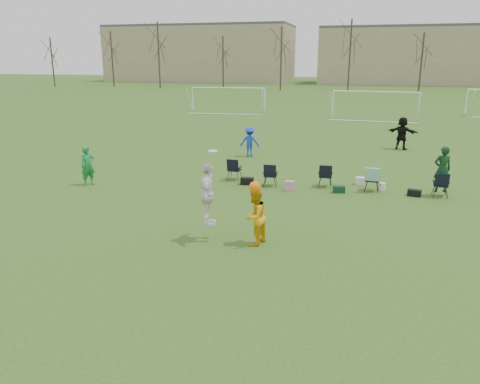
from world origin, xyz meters
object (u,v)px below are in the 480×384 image
(goal_mid, at_px, (375,97))
(fielder_green_near, at_px, (88,166))
(center_contest, at_px, (231,205))
(fielder_black, at_px, (402,133))
(fielder_blue, at_px, (250,142))
(goal_left, at_px, (228,93))

(goal_mid, bearing_deg, fielder_green_near, -110.28)
(center_contest, xyz_separation_m, goal_mid, (4.22, 30.90, 0.78))
(fielder_green_near, height_order, fielder_black, fielder_black)
(fielder_blue, distance_m, fielder_black, 9.27)
(fielder_black, bearing_deg, fielder_green_near, 63.76)
(fielder_green_near, distance_m, fielder_blue, 9.20)
(fielder_blue, bearing_deg, goal_mid, -114.76)
(fielder_blue, bearing_deg, goal_left, -75.50)
(center_contest, bearing_deg, goal_mid, 82.22)
(goal_left, bearing_deg, fielder_black, -51.40)
(center_contest, bearing_deg, fielder_blue, 101.40)
(goal_mid, bearing_deg, center_contest, -93.78)
(goal_left, bearing_deg, fielder_blue, -75.50)
(fielder_black, xyz_separation_m, center_contest, (-5.69, -16.66, 0.19))
(goal_left, xyz_separation_m, goal_mid, (14.00, -2.00, 0.00))
(fielder_blue, height_order, fielder_black, fielder_black)
(fielder_green_near, height_order, center_contest, center_contest)
(goal_mid, bearing_deg, fielder_black, -80.12)
(fielder_green_near, bearing_deg, fielder_blue, 0.78)
(goal_left, distance_m, goal_mid, 14.14)
(fielder_blue, height_order, goal_left, goal_left)
(goal_mid, bearing_deg, goal_left, 175.87)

